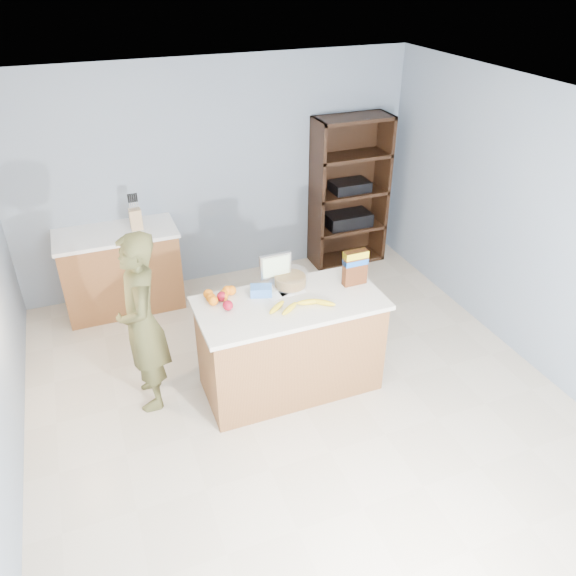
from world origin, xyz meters
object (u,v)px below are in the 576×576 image
object	(u,v)px
person	(142,323)
tv	(276,267)
counter_peninsula	(290,348)
shelving_unit	(347,194)
cereal_box	(355,265)

from	to	relation	value
person	tv	bearing A→B (deg)	94.76
counter_peninsula	shelving_unit	bearing A→B (deg)	52.89
shelving_unit	person	xyz separation A→B (m)	(-2.73, -1.77, -0.07)
counter_peninsula	person	bearing A→B (deg)	166.82
counter_peninsula	tv	world-z (taller)	tv
counter_peninsula	shelving_unit	xyz separation A→B (m)	(1.55, 2.05, 0.45)
shelving_unit	person	size ratio (longest dim) A/B	1.13
person	tv	distance (m)	1.20
counter_peninsula	cereal_box	world-z (taller)	cereal_box
counter_peninsula	person	distance (m)	1.27
tv	cereal_box	world-z (taller)	cereal_box
counter_peninsula	cereal_box	distance (m)	0.92
shelving_unit	cereal_box	distance (m)	2.20
counter_peninsula	shelving_unit	world-z (taller)	shelving_unit
shelving_unit	tv	size ratio (longest dim) A/B	6.38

